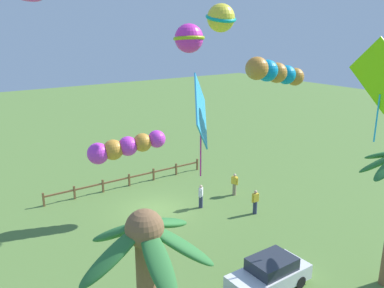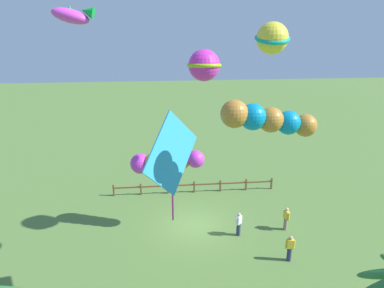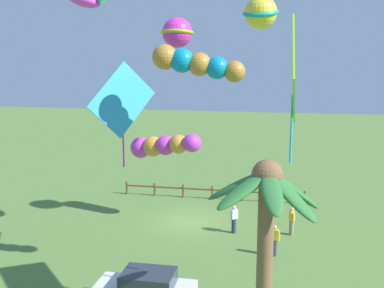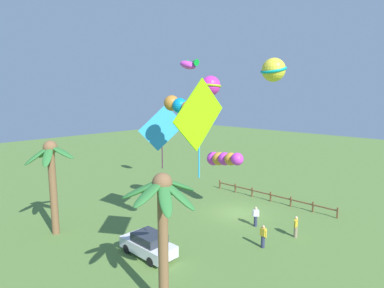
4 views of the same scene
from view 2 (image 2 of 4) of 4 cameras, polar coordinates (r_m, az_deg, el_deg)
ground_plane at (r=23.65m, az=0.33°, el=-13.23°), size 120.00×120.00×0.00m
rail_fence at (r=27.53m, az=0.35°, el=-6.83°), size 12.63×0.12×0.95m
spectator_0 at (r=23.63m, az=15.17°, el=-11.71°), size 0.34×0.53×1.59m
spectator_1 at (r=20.99m, az=15.74°, el=-16.11°), size 0.55×0.27×1.59m
spectator_2 at (r=22.49m, az=7.66°, el=-12.86°), size 0.44×0.42×1.59m
kite_tube_0 at (r=12.72m, az=12.08°, el=4.02°), size 3.65×1.14×1.48m
kite_ball_1 at (r=19.19m, az=13.03°, el=16.54°), size 2.07×2.06×1.66m
kite_ball_2 at (r=16.22m, az=2.00°, el=12.78°), size 1.83×1.84×1.45m
kite_fish_3 at (r=20.95m, az=-18.95°, el=19.36°), size 2.44×1.15×1.22m
kite_tube_4 at (r=21.69m, az=-4.62°, el=-2.91°), size 4.59×2.20×1.77m
kite_diamond_6 at (r=13.56m, az=-3.36°, el=-1.79°), size 2.24×2.53×4.60m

